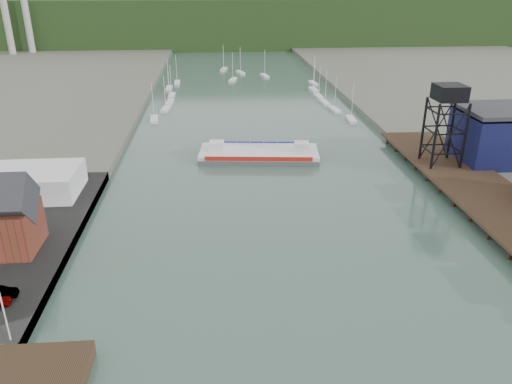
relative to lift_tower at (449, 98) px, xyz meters
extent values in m
cube|color=black|center=(2.00, -13.00, -13.75)|extent=(14.00, 70.00, 0.50)
cylinder|color=black|center=(-4.00, -13.00, -14.85)|extent=(0.60, 0.60, 2.20)
cylinder|color=black|center=(8.00, -13.00, -14.85)|extent=(0.60, 0.60, 2.20)
cube|color=silver|center=(-79.00, -8.00, -11.80)|extent=(18.00, 12.00, 4.50)
cylinder|color=black|center=(-3.00, -3.00, -7.00)|extent=(0.50, 0.50, 13.00)
cylinder|color=black|center=(3.00, -3.00, -7.00)|extent=(0.50, 0.50, 13.00)
cylinder|color=black|center=(-3.00, 3.00, -7.00)|extent=(0.50, 0.50, 13.00)
cylinder|color=black|center=(3.00, 3.00, -7.00)|extent=(0.50, 0.50, 13.00)
cube|color=black|center=(0.00, 0.00, 1.00)|extent=(5.50, 5.50, 3.00)
cube|color=black|center=(15.00, 2.00, -9.05)|extent=(20.00, 14.00, 10.00)
cube|color=silver|center=(-62.54, 45.89, -15.30)|extent=(2.67, 7.65, 0.90)
cube|color=silver|center=(-60.28, 57.30, -15.30)|extent=(2.81, 7.67, 0.90)
cube|color=silver|center=(-59.71, 66.17, -15.30)|extent=(2.35, 7.59, 0.90)
cube|color=silver|center=(-59.81, 76.09, -15.30)|extent=(2.01, 7.50, 0.90)
cube|color=silver|center=(-61.64, 88.33, -15.30)|extent=(2.00, 7.50, 0.90)
cube|color=silver|center=(-59.32, 98.17, -15.30)|extent=(2.16, 7.54, 0.90)
cube|color=silver|center=(-7.44, 41.03, -15.30)|extent=(2.53, 7.62, 0.90)
cube|color=silver|center=(-9.54, 52.51, -15.30)|extent=(2.76, 7.67, 0.90)
cube|color=silver|center=(-10.54, 61.29, -15.30)|extent=(2.22, 7.56, 0.90)
cube|color=silver|center=(-10.73, 70.28, -15.30)|extent=(2.18, 7.54, 0.90)
cube|color=silver|center=(-10.33, 81.38, -15.30)|extent=(2.46, 7.61, 0.90)
cube|color=silver|center=(-8.22, 92.99, -15.30)|extent=(2.48, 7.61, 0.90)
cube|color=silver|center=(-38.16, 102.00, -15.30)|extent=(3.78, 7.76, 0.90)
cube|color=silver|center=(-24.96, 110.00, -15.30)|extent=(3.31, 7.74, 0.90)
cube|color=silver|center=(-34.34, 118.00, -15.30)|extent=(3.76, 7.76, 0.90)
cube|color=silver|center=(-41.11, 126.00, -15.30)|extent=(3.40, 7.74, 0.90)
cube|color=black|center=(-35.00, 242.00, -3.65)|extent=(500.00, 120.00, 28.00)
sphere|color=black|center=(-115.00, 242.00, -7.65)|extent=(80.00, 80.00, 80.00)
sphere|color=black|center=(55.00, 252.00, -9.65)|extent=(70.00, 70.00, 70.00)
cube|color=#4E4E51|center=(-35.99, 12.08, -15.13)|extent=(27.05, 13.10, 1.04)
cube|color=silver|center=(-35.99, 12.08, -14.19)|extent=(27.05, 13.10, 0.84)
cube|color=#B11D14|center=(-36.54, 6.84, -13.98)|extent=(22.86, 2.54, 0.94)
cube|color=#161999|center=(-35.44, 17.33, -13.98)|extent=(22.86, 2.54, 0.94)
cube|color=silver|center=(-45.33, 13.06, -12.93)|extent=(3.44, 3.44, 2.09)
cube|color=silver|center=(-26.64, 11.11, -12.93)|extent=(3.44, 3.44, 2.09)
camera|label=1|loc=(-45.38, -92.62, 21.67)|focal=35.00mm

